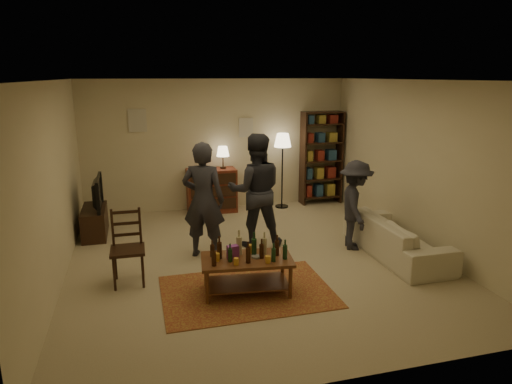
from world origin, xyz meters
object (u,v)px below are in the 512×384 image
object	(u,v)px
tv_stand	(94,215)
person_left	(203,200)
dining_chair	(127,244)
sofa	(396,237)
coffee_table	(247,262)
dresser	(212,189)
floor_lamp	(283,145)
person_by_sofa	(355,205)
bookshelf	(321,157)
person_right	(255,191)

from	to	relation	value
tv_stand	person_left	world-z (taller)	person_left
dining_chair	sofa	xyz separation A→B (m)	(4.06, -0.11, -0.24)
coffee_table	tv_stand	xyz separation A→B (m)	(-2.07, 2.83, -0.04)
sofa	dresser	bearing A→B (deg)	37.54
dresser	floor_lamp	world-z (taller)	floor_lamp
dining_chair	person_by_sofa	distance (m)	3.58
bookshelf	person_right	size ratio (longest dim) A/B	1.07
sofa	person_right	distance (m)	2.35
dresser	bookshelf	xyz separation A→B (m)	(2.44, 0.07, 0.56)
coffee_table	floor_lamp	world-z (taller)	floor_lamp
person_right	dining_chair	bearing A→B (deg)	32.98
coffee_table	dining_chair	world-z (taller)	dining_chair
person_by_sofa	tv_stand	bearing A→B (deg)	83.76
person_left	person_right	bearing A→B (deg)	-140.87
coffee_table	person_left	size ratio (longest dim) A/B	0.68
floor_lamp	dining_chair	bearing A→B (deg)	-137.12
tv_stand	dresser	distance (m)	2.43
tv_stand	floor_lamp	xyz separation A→B (m)	(3.75, 0.85, 0.96)
person_by_sofa	bookshelf	bearing A→B (deg)	5.12
dining_chair	sofa	size ratio (longest dim) A/B	0.50
tv_stand	bookshelf	bearing A→B (deg)	11.80
coffee_table	dresser	size ratio (longest dim) A/B	0.91
tv_stand	person_left	bearing A→B (deg)	-39.67
tv_stand	floor_lamp	distance (m)	3.97
dining_chair	dresser	size ratio (longest dim) A/B	0.76
dining_chair	floor_lamp	distance (m)	4.40
dresser	person_left	world-z (taller)	person_left
person_by_sofa	floor_lamp	bearing A→B (deg)	25.09
coffee_table	tv_stand	bearing A→B (deg)	126.18
floor_lamp	coffee_table	bearing A→B (deg)	-114.63
bookshelf	floor_lamp	size ratio (longest dim) A/B	1.27
coffee_table	sofa	distance (m)	2.66
floor_lamp	sofa	world-z (taller)	floor_lamp
coffee_table	bookshelf	xyz separation A→B (m)	(2.62, 3.81, 0.61)
dining_chair	person_left	bearing A→B (deg)	30.40
tv_stand	person_left	distance (m)	2.31
dining_chair	dresser	distance (m)	3.44
tv_stand	sofa	xyz separation A→B (m)	(4.64, -2.20, -0.08)
dining_chair	bookshelf	world-z (taller)	bookshelf
person_right	sofa	bearing A→B (deg)	162.42
sofa	person_left	bearing A→B (deg)	75.31
dresser	bookshelf	size ratio (longest dim) A/B	0.67
dining_chair	person_left	xyz separation A→B (m)	(1.15, 0.66, 0.36)
bookshelf	person_right	bearing A→B (deg)	-133.64
person_by_sofa	dining_chair	bearing A→B (deg)	112.23
bookshelf	floor_lamp	xyz separation A→B (m)	(-0.94, -0.13, 0.31)
person_by_sofa	sofa	bearing A→B (deg)	-116.38
person_right	person_by_sofa	size ratio (longest dim) A/B	1.29
dresser	floor_lamp	bearing A→B (deg)	-2.42
tv_stand	dresser	size ratio (longest dim) A/B	0.78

